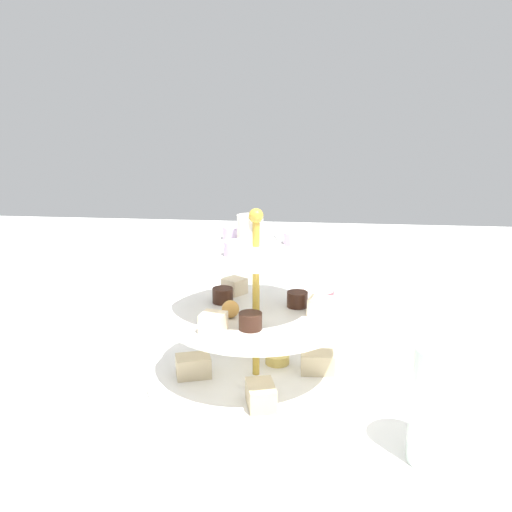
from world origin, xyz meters
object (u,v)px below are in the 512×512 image
object	(u,v)px
tiered_serving_stand	(256,329)
butter_knife_right	(442,347)
teacup_with_saucer	(318,303)
butter_knife_left	(70,512)
water_glass_tall_right	(442,406)
water_glass_short_left	(239,293)

from	to	relation	value
tiered_serving_stand	butter_knife_right	world-z (taller)	tiered_serving_stand
teacup_with_saucer	butter_knife_left	size ratio (longest dim) A/B	0.53
water_glass_tall_right	teacup_with_saucer	bearing A→B (deg)	16.87
tiered_serving_stand	butter_knife_left	size ratio (longest dim) A/B	1.81
water_glass_short_left	water_glass_tall_right	bearing A→B (deg)	-146.61
water_glass_tall_right	teacup_with_saucer	world-z (taller)	water_glass_tall_right
butter_knife_left	butter_knife_right	size ratio (longest dim) A/B	1.00
teacup_with_saucer	butter_knife_right	distance (m)	0.24
water_glass_tall_right	teacup_with_saucer	size ratio (longest dim) A/B	1.49
tiered_serving_stand	teacup_with_saucer	xyz separation A→B (m)	(0.27, -0.09, -0.05)
tiered_serving_stand	butter_knife_right	size ratio (longest dim) A/B	1.81
tiered_serving_stand	water_glass_short_left	bearing A→B (deg)	13.33
tiered_serving_stand	water_glass_short_left	size ratio (longest dim) A/B	3.70
tiered_serving_stand	butter_knife_right	xyz separation A→B (m)	(0.14, -0.29, -0.08)
water_glass_tall_right	butter_knife_right	size ratio (longest dim) A/B	0.79
butter_knife_left	water_glass_tall_right	bearing A→B (deg)	51.39
teacup_with_saucer	butter_knife_right	world-z (taller)	teacup_with_saucer
water_glass_short_left	butter_knife_right	xyz separation A→B (m)	(-0.12, -0.35, -0.04)
water_glass_short_left	butter_knife_left	bearing A→B (deg)	171.54
butter_knife_left	water_glass_short_left	bearing A→B (deg)	113.94
tiered_serving_stand	water_glass_tall_right	bearing A→B (deg)	-126.62
tiered_serving_stand	water_glass_tall_right	size ratio (longest dim) A/B	2.30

